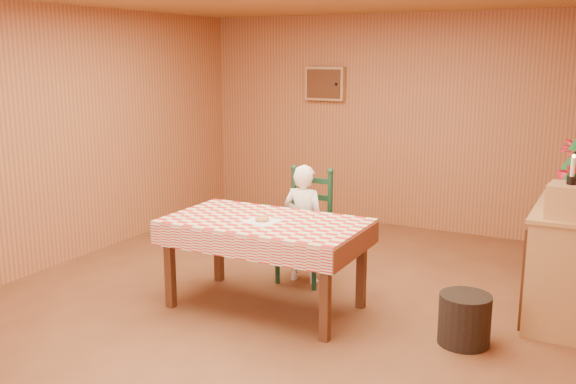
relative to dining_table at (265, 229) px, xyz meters
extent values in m
plane|color=brown|center=(0.05, 0.12, -0.69)|extent=(6.00, 6.00, 0.00)
cube|color=#AA663D|center=(0.05, 3.12, 0.61)|extent=(5.00, 0.10, 2.60)
cube|color=#AA663D|center=(-2.45, 0.12, 0.61)|extent=(0.10, 6.00, 2.60)
cube|color=tan|center=(-0.85, 3.06, 1.06)|extent=(0.52, 0.08, 0.42)
cube|color=#532A16|center=(-0.85, 3.02, 1.06)|extent=(0.46, 0.02, 0.36)
sphere|color=black|center=(-0.67, 3.00, 1.06)|extent=(0.04, 0.04, 0.04)
cube|color=#532A16|center=(0.00, 0.00, 0.03)|extent=(1.60, 0.90, 0.06)
cube|color=#532A16|center=(-0.72, -0.37, -0.34)|extent=(0.07, 0.07, 0.69)
cube|color=#532A16|center=(0.72, -0.37, -0.34)|extent=(0.07, 0.07, 0.69)
cube|color=#532A16|center=(-0.72, 0.37, -0.34)|extent=(0.07, 0.07, 0.69)
cube|color=#532A16|center=(0.72, 0.37, -0.34)|extent=(0.07, 0.07, 0.69)
cube|color=red|center=(0.00, 0.00, 0.07)|extent=(1.64, 0.94, 0.02)
cube|color=red|center=(0.00, -0.47, -0.03)|extent=(1.64, 0.02, 0.18)
cube|color=red|center=(0.00, 0.47, -0.03)|extent=(1.64, 0.02, 0.18)
cube|color=#2B5225|center=(-0.82, 0.00, -0.03)|extent=(0.02, 0.94, 0.18)
cube|color=#2B5225|center=(0.82, 0.00, -0.03)|extent=(0.02, 0.94, 0.18)
cube|color=black|center=(0.00, 0.73, -0.26)|extent=(0.44, 0.40, 0.04)
cylinder|color=black|center=(-0.19, 0.56, -0.48)|extent=(0.04, 0.04, 0.41)
cylinder|color=black|center=(0.19, 0.56, -0.48)|extent=(0.04, 0.04, 0.41)
cylinder|color=black|center=(-0.19, 0.90, -0.48)|extent=(0.04, 0.04, 0.41)
cylinder|color=black|center=(0.19, 0.90, -0.48)|extent=(0.04, 0.04, 0.41)
cylinder|color=black|center=(-0.19, 0.90, 0.06)|extent=(0.05, 0.05, 0.60)
sphere|color=black|center=(-0.19, 0.90, 0.36)|extent=(0.06, 0.06, 0.06)
cylinder|color=black|center=(0.19, 0.90, 0.06)|extent=(0.05, 0.05, 0.60)
sphere|color=black|center=(0.19, 0.90, 0.36)|extent=(0.06, 0.06, 0.06)
cube|color=black|center=(0.00, 0.90, -0.06)|extent=(0.38, 0.03, 0.05)
cube|color=black|center=(0.00, 0.90, 0.10)|extent=(0.38, 0.03, 0.05)
cube|color=black|center=(0.00, 0.90, 0.26)|extent=(0.38, 0.03, 0.05)
imported|color=white|center=(0.00, 0.73, -0.13)|extent=(0.41, 0.27, 1.12)
cube|color=white|center=(0.00, -0.05, 0.08)|extent=(0.28, 0.28, 0.00)
torus|color=#D48B4C|center=(0.00, -0.05, 0.11)|extent=(0.15, 0.15, 0.04)
cube|color=tan|center=(2.26, 0.97, -0.24)|extent=(0.50, 1.20, 0.90)
cube|color=tan|center=(2.26, 0.97, 0.23)|extent=(0.54, 1.24, 0.03)
cube|color=#532A16|center=(2.00, 0.97, -0.24)|extent=(0.02, 1.20, 0.80)
cube|color=tan|center=(2.26, 0.57, 0.37)|extent=(0.32, 0.32, 0.25)
cylinder|color=#532A16|center=(2.26, 1.22, 0.28)|extent=(0.04, 0.04, 0.08)
cube|color=maroon|center=(2.24, 1.07, 0.52)|extent=(0.10, 0.02, 0.06)
sphere|color=maroon|center=(2.19, 1.27, 0.54)|extent=(0.04, 0.04, 0.04)
imported|color=maroon|center=(2.21, 1.52, 0.48)|extent=(0.28, 0.28, 0.47)
cylinder|color=black|center=(2.26, 0.57, 0.52)|extent=(0.07, 0.07, 0.06)
cylinder|color=white|center=(2.26, 0.57, 0.62)|extent=(0.03, 0.03, 0.14)
sphere|color=orange|center=(2.26, 0.57, 0.70)|extent=(0.02, 0.02, 0.02)
cylinder|color=black|center=(1.66, 0.07, -0.50)|extent=(0.41, 0.41, 0.38)
camera|label=1|loc=(2.55, -4.48, 1.43)|focal=40.00mm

